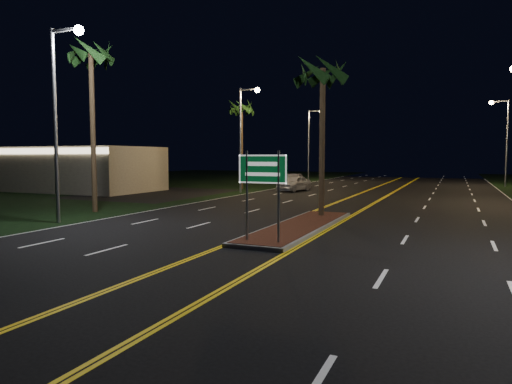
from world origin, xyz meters
The scene contains 14 objects.
ground centered at (0.00, 0.00, 0.00)m, with size 120.00×120.00×0.00m, color black.
grass_left centered at (-30.00, 25.00, 0.00)m, with size 40.00×110.00×0.01m, color black.
median_island centered at (0.00, 7.00, 0.08)m, with size 2.25×10.25×0.17m.
highway_sign centered at (0.00, 2.80, 2.40)m, with size 1.80×0.08×3.20m.
commercial_building centered at (-26.00, 19.99, 2.00)m, with size 15.00×8.12×4.00m.
streetlight_left_near centered at (-10.61, 4.00, 5.66)m, with size 1.91×0.44×9.00m.
streetlight_left_mid centered at (-10.61, 24.00, 5.66)m, with size 1.91×0.44×9.00m.
streetlight_left_far centered at (-10.61, 44.00, 5.66)m, with size 1.91×0.44×9.00m.
streetlight_right_far centered at (10.61, 42.00, 5.66)m, with size 1.91×0.44×9.00m.
palm_median centered at (0.00, 10.50, 7.28)m, with size 2.40×2.40×8.30m.
palm_left_near centered at (-12.50, 8.00, 8.68)m, with size 2.40×2.40×9.80m.
palm_left_far centered at (-12.80, 28.00, 7.75)m, with size 2.40×2.40×8.80m.
car_near centered at (-7.21, 27.29, 0.85)m, with size 2.18×5.09×1.70m, color silver.
car_far centered at (-9.50, 33.64, 0.77)m, with size 1.98×4.62×1.54m, color #A3A4AD.
Camera 1 is at (6.16, -11.87, 3.13)m, focal length 32.00 mm.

